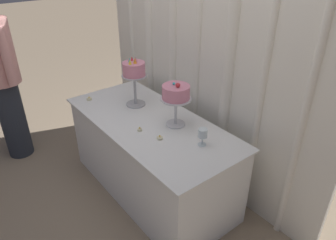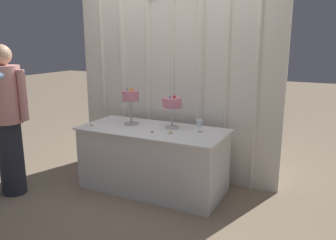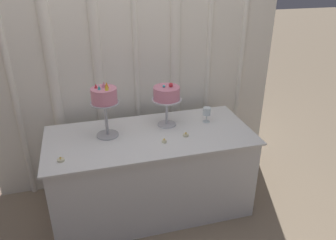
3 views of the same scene
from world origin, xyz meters
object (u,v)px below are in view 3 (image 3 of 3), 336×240
(tealight_far_left, at_px, (61,160))
(tealight_near_right, at_px, (186,135))
(tealight_near_left, at_px, (164,141))
(cake_display_nearleft, at_px, (104,99))
(wine_glass, at_px, (207,112))
(cake_display_nearright, at_px, (167,96))
(cake_table, at_px, (151,172))

(tealight_far_left, height_order, tealight_near_right, same)
(tealight_near_left, distance_m, tealight_near_right, 0.20)
(tealight_far_left, xyz_separation_m, tealight_near_right, (0.97, 0.12, 0.00))
(cake_display_nearleft, xyz_separation_m, tealight_near_left, (0.41, -0.23, -0.31))
(wine_glass, relative_size, tealight_far_left, 2.61)
(cake_display_nearright, relative_size, tealight_near_right, 7.99)
(cake_table, xyz_separation_m, tealight_near_left, (0.08, -0.15, 0.38))
(cake_table, bearing_deg, tealight_near_right, -20.01)
(wine_glass, relative_size, tealight_near_right, 2.81)
(cake_display_nearleft, height_order, wine_glass, cake_display_nearleft)
(cake_display_nearright, bearing_deg, cake_display_nearleft, -173.60)
(cake_table, height_order, cake_display_nearright, cake_display_nearright)
(tealight_near_right, bearing_deg, cake_table, 159.99)
(wine_glass, distance_m, tealight_far_left, 1.27)
(cake_display_nearright, height_order, tealight_near_right, cake_display_nearright)
(cake_table, relative_size, cake_display_nearleft, 3.70)
(cake_display_nearright, distance_m, tealight_near_right, 0.37)
(cake_table, bearing_deg, tealight_far_left, -162.60)
(tealight_far_left, xyz_separation_m, tealight_near_left, (0.77, 0.06, 0.00))
(cake_display_nearright, bearing_deg, tealight_far_left, -158.00)
(cake_display_nearleft, relative_size, tealight_far_left, 8.80)
(cake_table, bearing_deg, cake_display_nearleft, 167.05)
(cake_table, distance_m, tealight_near_right, 0.48)
(cake_table, height_order, wine_glass, wine_glass)
(cake_table, distance_m, wine_glass, 0.71)
(tealight_far_left, relative_size, tealight_near_left, 1.34)
(cake_display_nearleft, relative_size, tealight_near_left, 11.76)
(wine_glass, height_order, tealight_near_left, wine_glass)
(tealight_far_left, distance_m, tealight_near_right, 0.98)
(cake_table, bearing_deg, tealight_near_left, -63.28)
(wine_glass, distance_m, tealight_near_left, 0.53)
(cake_display_nearleft, height_order, cake_display_nearright, cake_display_nearleft)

